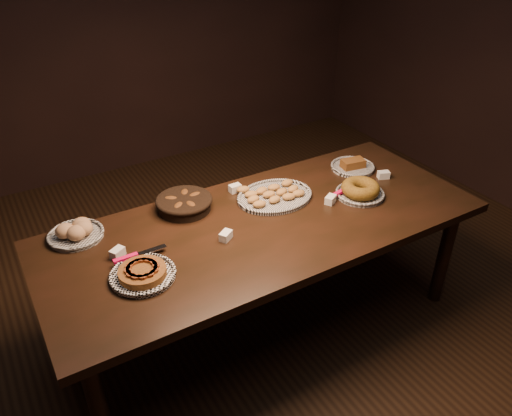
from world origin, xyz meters
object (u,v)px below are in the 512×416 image
buffet_table (265,233)px  apple_tart_plate (143,273)px  madeleine_platter (274,195)px  bundt_cake_plate (360,190)px

buffet_table → apple_tart_plate: bearing=-172.0°
madeleine_platter → buffet_table: bearing=-135.9°
buffet_table → bundt_cake_plate: size_ratio=7.65×
apple_tart_plate → buffet_table: bearing=-7.2°
apple_tart_plate → madeleine_platter: apple_tart_plate is taller
buffet_table → apple_tart_plate: size_ratio=7.35×
buffet_table → apple_tart_plate: 0.74m
madeleine_platter → bundt_cake_plate: 0.51m
bundt_cake_plate → buffet_table: bearing=171.8°
buffet_table → madeleine_platter: size_ratio=5.28×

